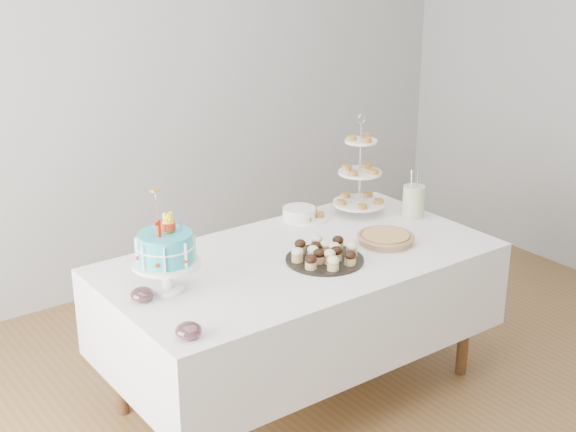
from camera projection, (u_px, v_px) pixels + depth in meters
floor at (336, 419)px, 3.95m from camera, size 5.00×5.00×0.00m
walls at (342, 155)px, 3.48m from camera, size 5.04×4.04×2.70m
table at (299, 298)px, 3.98m from camera, size 1.92×1.02×0.77m
birthday_cake at (167, 264)px, 3.50m from camera, size 0.30×0.30×0.47m
cupcake_tray at (325, 253)px, 3.84m from camera, size 0.38×0.38×0.09m
pie at (386, 238)px, 4.06m from camera, size 0.29×0.29×0.05m
tiered_stand at (360, 173)px, 4.39m from camera, size 0.29×0.29×0.57m
plate_stack at (299, 214)px, 4.36m from camera, size 0.18×0.18×0.07m
pastry_plate at (306, 215)px, 4.39m from camera, size 0.26×0.26×0.04m
jam_bowl_a at (189, 331)px, 3.13m from camera, size 0.11×0.11×0.06m
jam_bowl_b at (142, 295)px, 3.44m from camera, size 0.10×0.10×0.06m
utensil_pitcher at (414, 200)px, 4.39m from camera, size 0.13×0.12×0.27m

